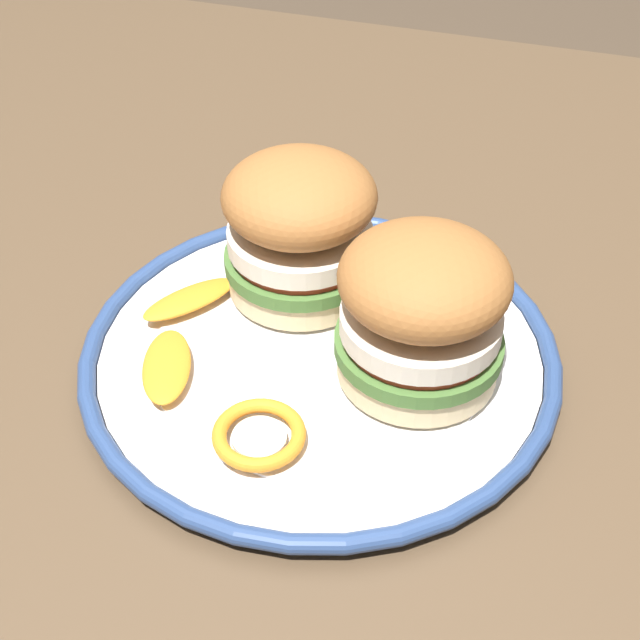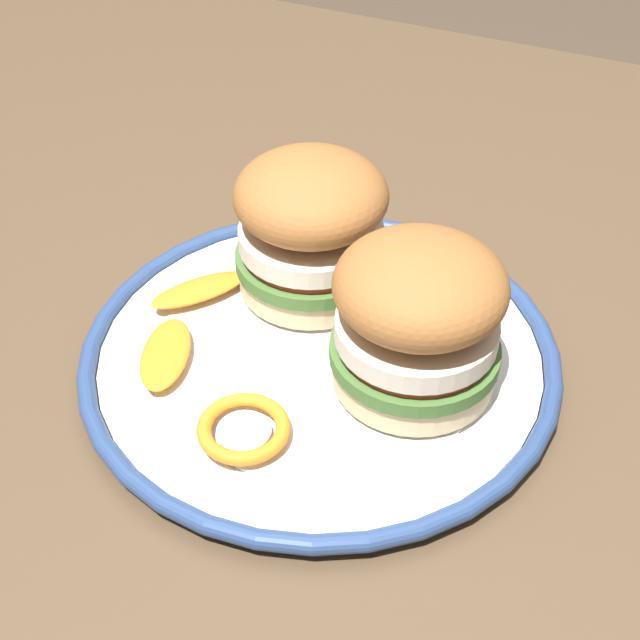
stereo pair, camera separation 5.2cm
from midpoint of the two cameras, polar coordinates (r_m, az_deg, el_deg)
dining_table at (r=0.73m, az=-1.13°, el=-4.97°), size 1.18×1.02×0.73m
dinner_plate at (r=0.61m, az=2.44°, el=-2.27°), size 0.32×0.32×0.02m
sandwich_half_left at (r=0.62m, az=1.84°, el=5.82°), size 0.14×0.14×0.10m
sandwich_half_right at (r=0.55m, az=8.74°, el=0.10°), size 0.14×0.14×0.10m
orange_peel_curled at (r=0.55m, az=-2.01°, el=-6.84°), size 0.07×0.07×0.01m
orange_peel_strip_long at (r=0.60m, az=-7.07°, el=-2.18°), size 0.05×0.07×0.01m
orange_peel_strip_short at (r=0.64m, az=-5.21°, el=1.78°), size 0.06×0.07×0.01m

